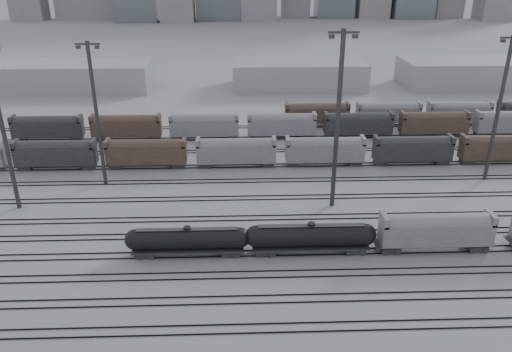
{
  "coord_description": "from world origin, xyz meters",
  "views": [
    {
      "loc": [
        -8.38,
        -56.79,
        37.02
      ],
      "look_at": [
        -5.72,
        18.11,
        4.0
      ],
      "focal_mm": 35.0,
      "sensor_mm": 36.0,
      "label": 1
    }
  ],
  "objects_px": {
    "tank_car_a": "(188,240)",
    "light_mast_c": "(338,118)",
    "tank_car_b": "(311,236)",
    "hopper_car_a": "(436,229)",
    "light_mast_a": "(2,125)"
  },
  "relations": [
    {
      "from": "tank_car_a",
      "to": "tank_car_b",
      "type": "bearing_deg",
      "value": 0.0
    },
    {
      "from": "light_mast_a",
      "to": "light_mast_c",
      "type": "height_order",
      "value": "light_mast_c"
    },
    {
      "from": "hopper_car_a",
      "to": "light_mast_a",
      "type": "height_order",
      "value": "light_mast_a"
    },
    {
      "from": "tank_car_b",
      "to": "hopper_car_a",
      "type": "distance_m",
      "value": 16.99
    },
    {
      "from": "light_mast_a",
      "to": "light_mast_c",
      "type": "bearing_deg",
      "value": -1.08
    },
    {
      "from": "light_mast_c",
      "to": "tank_car_a",
      "type": "bearing_deg",
      "value": -147.57
    },
    {
      "from": "tank_car_a",
      "to": "hopper_car_a",
      "type": "distance_m",
      "value": 33.51
    },
    {
      "from": "light_mast_c",
      "to": "hopper_car_a",
      "type": "bearing_deg",
      "value": -50.49
    },
    {
      "from": "tank_car_a",
      "to": "light_mast_c",
      "type": "bearing_deg",
      "value": 32.43
    },
    {
      "from": "hopper_car_a",
      "to": "tank_car_a",
      "type": "bearing_deg",
      "value": 180.0
    },
    {
      "from": "tank_car_b",
      "to": "light_mast_a",
      "type": "height_order",
      "value": "light_mast_a"
    },
    {
      "from": "tank_car_a",
      "to": "light_mast_c",
      "type": "distance_m",
      "value": 28.83
    },
    {
      "from": "tank_car_a",
      "to": "light_mast_a",
      "type": "distance_m",
      "value": 34.13
    },
    {
      "from": "tank_car_a",
      "to": "tank_car_b",
      "type": "relative_size",
      "value": 0.94
    },
    {
      "from": "tank_car_a",
      "to": "light_mast_a",
      "type": "xyz_separation_m",
      "value": [
        -28.47,
        14.92,
        11.48
      ]
    }
  ]
}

